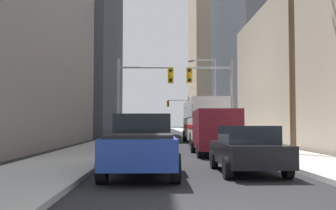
% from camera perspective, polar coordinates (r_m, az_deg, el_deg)
% --- Properties ---
extents(sidewalk_left, '(3.28, 160.00, 0.15)m').
position_cam_1_polar(sidewalk_left, '(55.93, -5.39, -4.26)').
color(sidewalk_left, '#9E9E99').
rests_on(sidewalk_left, ground).
extents(sidewalk_right, '(3.28, 160.00, 0.15)m').
position_cam_1_polar(sidewalk_right, '(56.14, 4.69, -4.26)').
color(sidewalk_right, '#9E9E99').
rests_on(sidewalk_right, ground).
extents(city_bus, '(2.67, 11.53, 3.40)m').
position_cam_1_polar(city_bus, '(31.64, 5.08, -2.09)').
color(city_bus, silver).
rests_on(city_bus, ground).
extents(pickup_truck_blue, '(2.20, 5.41, 1.90)m').
position_cam_1_polar(pickup_truck_blue, '(12.30, -3.85, -5.75)').
color(pickup_truck_blue, navy).
rests_on(pickup_truck_blue, ground).
extents(cargo_van_maroon, '(2.18, 5.28, 2.26)m').
position_cam_1_polar(cargo_van_maroon, '(19.97, 6.84, -3.56)').
color(cargo_van_maroon, maroon).
rests_on(cargo_van_maroon, ground).
extents(sedan_black, '(1.95, 4.23, 1.52)m').
position_cam_1_polar(sedan_black, '(12.88, 11.39, -6.29)').
color(sedan_black, black).
rests_on(sedan_black, ground).
extents(sedan_white, '(1.95, 4.21, 1.52)m').
position_cam_1_polar(sedan_white, '(23.64, -2.66, -4.69)').
color(sedan_white, white).
rests_on(sedan_white, ground).
extents(sedan_red, '(1.95, 4.21, 1.52)m').
position_cam_1_polar(sedan_red, '(39.00, -2.30, -3.92)').
color(sedan_red, maroon).
rests_on(sedan_red, ground).
extents(sedan_silver, '(1.95, 4.26, 1.52)m').
position_cam_1_polar(sedan_silver, '(48.05, -2.24, -3.69)').
color(sedan_silver, '#B7BABF').
rests_on(sedan_silver, ground).
extents(traffic_signal_near_left, '(3.84, 0.44, 6.00)m').
position_cam_1_polar(traffic_signal_near_left, '(26.70, -3.75, 2.57)').
color(traffic_signal_near_left, gray).
rests_on(traffic_signal_near_left, ground).
extents(traffic_signal_near_right, '(3.19, 0.44, 6.00)m').
position_cam_1_polar(traffic_signal_near_right, '(26.94, 6.46, 2.47)').
color(traffic_signal_near_right, gray).
rests_on(traffic_signal_near_right, ground).
extents(traffic_signal_far_right, '(3.59, 0.44, 6.00)m').
position_cam_1_polar(traffic_signal_far_right, '(63.67, 1.63, -0.52)').
color(traffic_signal_far_right, gray).
rests_on(traffic_signal_far_right, ground).
extents(utility_pole_right, '(2.20, 0.28, 10.24)m').
position_cam_1_polar(utility_pole_right, '(20.00, 17.51, 8.40)').
color(utility_pole_right, brown).
rests_on(utility_pole_right, ground).
extents(street_lamp_right, '(2.51, 0.32, 7.50)m').
position_cam_1_polar(street_lamp_right, '(35.42, 6.20, 2.10)').
color(street_lamp_right, gray).
rests_on(street_lamp_right, ground).
extents(building_left_mid_office, '(18.23, 25.05, 33.67)m').
position_cam_1_polar(building_left_mid_office, '(61.26, -16.32, 11.80)').
color(building_left_mid_office, '#4C515B').
rests_on(building_left_mid_office, ground).
extents(building_right_mid_block, '(16.22, 24.93, 35.79)m').
position_cam_1_polar(building_right_mid_block, '(56.39, 16.55, 14.20)').
color(building_right_mid_block, '#4C515B').
rests_on(building_right_mid_block, ground).
extents(building_right_far_highrise, '(16.92, 22.34, 53.34)m').
position_cam_1_polar(building_right_far_highrise, '(99.78, 8.42, 11.86)').
color(building_right_far_highrise, tan).
rests_on(building_right_far_highrise, ground).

